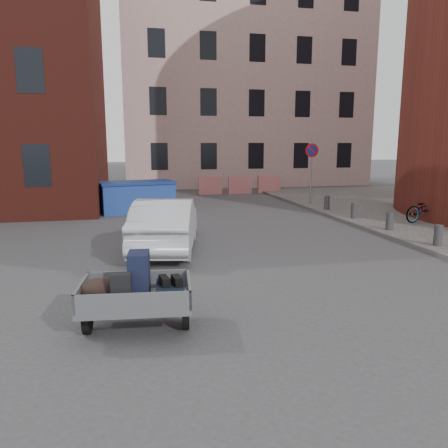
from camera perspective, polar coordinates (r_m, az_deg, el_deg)
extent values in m
plane|color=#38383A|center=(9.15, 0.12, -7.13)|extent=(120.00, 120.00, 0.00)
cube|color=#BB988F|center=(31.80, 2.17, 18.13)|extent=(16.00, 8.00, 14.00)
cylinder|color=gray|center=(19.71, 11.28, 6.36)|extent=(0.07, 0.07, 2.60)
cylinder|color=red|center=(19.65, 11.42, 9.41)|extent=(0.60, 0.03, 0.60)
cylinder|color=navy|center=(19.63, 11.44, 9.41)|extent=(0.44, 0.03, 0.44)
cylinder|color=#3A3A3D|center=(12.74, 26.18, -1.34)|extent=(0.22, 0.22, 0.55)
cylinder|color=#3A3A3D|center=(14.49, 20.81, 0.37)|extent=(0.22, 0.22, 0.55)
cylinder|color=#3A3A3D|center=(16.35, 16.62, 1.70)|extent=(0.22, 0.22, 0.55)
cylinder|color=#3A3A3D|center=(18.28, 13.30, 2.74)|extent=(0.22, 0.22, 0.55)
cube|color=red|center=(24.03, -1.84, 5.06)|extent=(1.30, 0.18, 1.00)
cube|color=red|center=(24.40, 2.10, 5.14)|extent=(1.30, 0.18, 1.00)
cube|color=red|center=(24.88, 5.91, 5.20)|extent=(1.30, 0.18, 1.00)
cylinder|color=black|center=(6.87, -17.41, -11.79)|extent=(0.14, 0.45, 0.44)
cylinder|color=black|center=(6.75, -5.06, -11.75)|extent=(0.14, 0.45, 0.44)
cube|color=slate|center=(6.69, -11.36, -9.93)|extent=(1.70, 1.26, 0.08)
cube|color=slate|center=(6.74, -18.11, -8.47)|extent=(0.15, 1.10, 0.28)
cube|color=slate|center=(6.60, -4.59, -8.36)|extent=(0.15, 1.10, 0.28)
cube|color=slate|center=(7.13, -11.08, -7.09)|extent=(1.60, 0.20, 0.28)
cube|color=slate|center=(6.13, -11.82, -10.07)|extent=(1.60, 0.20, 0.28)
cube|color=slate|center=(7.55, -10.80, -7.99)|extent=(0.15, 0.70, 0.06)
cube|color=#181E39|center=(6.61, -11.02, -6.60)|extent=(0.34, 0.48, 0.70)
cube|color=black|center=(6.51, -7.05, -8.82)|extent=(0.46, 0.64, 0.25)
ellipsoid|color=black|center=(6.63, -15.82, -8.30)|extent=(0.63, 0.42, 0.36)
cube|color=black|center=(6.38, -13.26, -8.36)|extent=(0.30, 0.21, 0.48)
ellipsoid|color=#1641AB|center=(6.97, -11.59, -7.70)|extent=(0.39, 0.33, 0.24)
cube|color=black|center=(6.41, -7.81, -7.38)|extent=(0.15, 0.28, 0.13)
cube|color=black|center=(6.40, -6.19, -7.34)|extent=(0.15, 0.28, 0.13)
cube|color=#2243A5|center=(18.22, -11.32, 3.37)|extent=(3.11, 1.99, 1.15)
cube|color=navy|center=(18.16, -11.40, 5.33)|extent=(3.23, 2.10, 0.10)
imported|color=silver|center=(11.57, -7.59, 0.02)|extent=(2.22, 4.36, 1.37)
imported|color=black|center=(16.42, 24.80, 1.81)|extent=(1.78, 0.90, 0.89)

